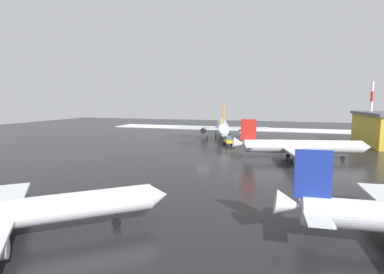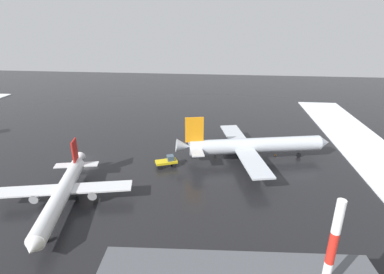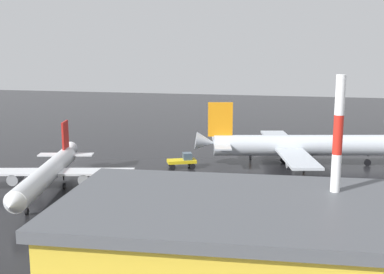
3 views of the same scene
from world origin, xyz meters
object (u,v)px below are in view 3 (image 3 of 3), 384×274
at_px(airplane_far_rear, 300,145).
at_px(traffic_cone_wingtip_side, 285,161).
at_px(traffic_cone_near_nose, 335,162).
at_px(antenna_mast, 335,192).
at_px(ground_crew_beside_wing, 304,163).
at_px(traffic_cone_mid_line, 305,163).
at_px(pushback_tug, 183,160).
at_px(airplane_parked_portside, 47,173).
at_px(cargo_hangar, 236,260).
at_px(ground_crew_mid_apron, 250,154).

bearing_deg(airplane_far_rear, traffic_cone_wingtip_side, 129.94).
bearing_deg(traffic_cone_wingtip_side, traffic_cone_near_nose, 6.74).
distance_m(antenna_mast, traffic_cone_near_nose, 47.03).
bearing_deg(ground_crew_beside_wing, traffic_cone_mid_line, 62.82).
bearing_deg(antenna_mast, pushback_tug, 118.71).
bearing_deg(pushback_tug, traffic_cone_mid_line, -4.93).
height_order(airplane_parked_portside, antenna_mast, antenna_mast).
distance_m(airplane_parked_portside, traffic_cone_wingtip_side, 39.21).
height_order(airplane_far_rear, cargo_hangar, airplane_far_rear).
height_order(airplane_far_rear, antenna_mast, antenna_mast).
height_order(ground_crew_beside_wing, traffic_cone_wingtip_side, ground_crew_beside_wing).
distance_m(airplane_far_rear, ground_crew_mid_apron, 9.25).
height_order(airplane_far_rear, traffic_cone_wingtip_side, airplane_far_rear).
bearing_deg(cargo_hangar, ground_crew_beside_wing, 79.59).
xyz_separation_m(traffic_cone_near_nose, traffic_cone_mid_line, (-4.92, -1.92, 0.00)).
relative_size(airplane_far_rear, ground_crew_mid_apron, 20.64).
bearing_deg(traffic_cone_mid_line, traffic_cone_near_nose, 21.34).
relative_size(pushback_tug, ground_crew_mid_apron, 2.98).
distance_m(pushback_tug, cargo_hangar, 44.08).
relative_size(traffic_cone_near_nose, traffic_cone_wingtip_side, 1.00).
bearing_deg(cargo_hangar, airplane_parked_portside, 135.34).
bearing_deg(cargo_hangar, ground_crew_mid_apron, 90.61).
height_order(ground_crew_beside_wing, antenna_mast, antenna_mast).
height_order(pushback_tug, ground_crew_mid_apron, pushback_tug).
relative_size(antenna_mast, traffic_cone_mid_line, 31.74).
relative_size(ground_crew_mid_apron, traffic_cone_wingtip_side, 3.11).
xyz_separation_m(antenna_mast, traffic_cone_mid_line, (-1.43, 44.21, -8.45)).
bearing_deg(airplane_far_rear, antenna_mast, -99.60).
distance_m(cargo_hangar, traffic_cone_mid_line, 48.54).
relative_size(traffic_cone_near_nose, traffic_cone_mid_line, 1.00).
distance_m(ground_crew_beside_wing, traffic_cone_mid_line, 3.00).
distance_m(ground_crew_beside_wing, antenna_mast, 42.04).
height_order(cargo_hangar, traffic_cone_wingtip_side, cargo_hangar).
relative_size(antenna_mast, traffic_cone_near_nose, 31.74).
relative_size(airplane_far_rear, antenna_mast, 2.02).
distance_m(airplane_parked_portside, pushback_tug, 22.48).
distance_m(airplane_parked_portside, ground_crew_mid_apron, 35.63).
xyz_separation_m(antenna_mast, traffic_cone_wingtip_side, (-4.71, 45.16, -8.45)).
bearing_deg(pushback_tug, traffic_cone_wingtip_side, 1.37).
xyz_separation_m(ground_crew_beside_wing, traffic_cone_wingtip_side, (-3.13, 3.87, -0.70)).
height_order(airplane_far_rear, traffic_cone_near_nose, airplane_far_rear).
relative_size(ground_crew_beside_wing, traffic_cone_near_nose, 3.11).
distance_m(pushback_tug, traffic_cone_mid_line, 20.34).
height_order(ground_crew_beside_wing, traffic_cone_near_nose, ground_crew_beside_wing).
bearing_deg(ground_crew_mid_apron, antenna_mast, 25.16).
distance_m(airplane_far_rear, traffic_cone_wingtip_side, 4.37).
bearing_deg(traffic_cone_near_nose, ground_crew_mid_apron, 178.56).
distance_m(ground_crew_mid_apron, antenna_mast, 48.33).
bearing_deg(traffic_cone_mid_line, pushback_tug, -161.76).
bearing_deg(ground_crew_mid_apron, traffic_cone_wingtip_side, 89.70).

